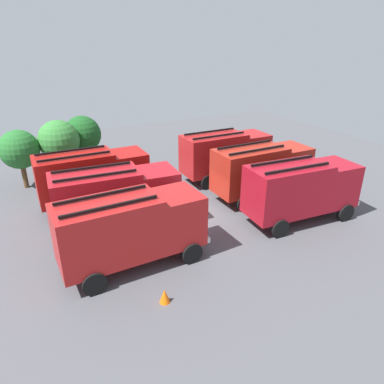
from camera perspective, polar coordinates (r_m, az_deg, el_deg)
ground_plane at (r=23.06m, az=-0.00°, el=-3.18°), size 50.10×50.10×0.00m
fire_truck_0 at (r=17.15m, az=-9.84°, el=-5.64°), size 7.25×2.89×3.88m
fire_truck_1 at (r=22.11m, az=17.25°, el=0.59°), size 7.36×3.18×3.88m
fire_truck_2 at (r=20.52m, az=-12.19°, el=-0.68°), size 7.37×3.20×3.88m
fire_truck_3 at (r=24.76m, az=11.22°, el=3.74°), size 7.21×2.76×3.88m
fire_truck_4 at (r=23.96m, az=-15.78°, el=2.59°), size 7.22×2.80×3.88m
fire_truck_5 at (r=27.77m, az=5.40°, el=6.32°), size 7.22×2.79×3.88m
firefighter_0 at (r=26.85m, az=-19.60°, el=1.54°), size 0.48×0.39×1.64m
firefighter_1 at (r=29.20m, az=17.91°, el=3.72°), size 0.30×0.45×1.76m
firefighter_2 at (r=25.25m, az=-3.48°, el=1.60°), size 0.47×0.36×1.67m
tree_0 at (r=28.60m, az=-26.15°, el=6.16°), size 2.84×2.84×4.40m
tree_1 at (r=28.88m, az=-20.72°, el=7.76°), size 3.08×3.08×4.78m
tree_2 at (r=30.51m, az=-17.29°, el=8.86°), size 2.99×2.99×4.64m
traffic_cone_0 at (r=26.88m, az=-23.12°, el=-0.46°), size 0.39×0.39×0.56m
traffic_cone_1 at (r=15.77m, az=-4.44°, el=-16.39°), size 0.46×0.46×0.66m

